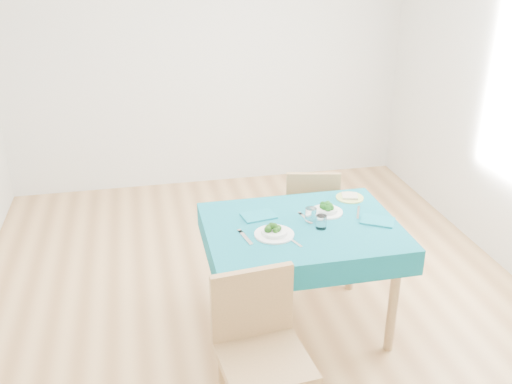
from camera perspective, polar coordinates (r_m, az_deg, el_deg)
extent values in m
cube|color=#A47544|center=(4.18, 0.00, -10.82)|extent=(4.00, 4.50, 0.02)
cube|color=silver|center=(5.73, -4.91, 13.70)|extent=(4.00, 0.02, 2.70)
cube|color=silver|center=(1.67, 17.20, -15.47)|extent=(4.00, 0.02, 2.70)
cube|color=#095968|center=(3.73, 4.44, -8.50)|extent=(1.19, 0.90, 0.76)
cube|color=olive|center=(2.92, 0.88, -14.76)|extent=(0.49, 0.53, 1.10)
cube|color=olive|center=(4.38, 5.41, -1.68)|extent=(0.47, 0.50, 0.97)
cube|color=silver|center=(3.38, -1.05, -4.57)|extent=(0.06, 0.19, 0.00)
cube|color=silver|center=(3.37, 3.46, -4.71)|extent=(0.09, 0.22, 0.00)
cube|color=silver|center=(3.62, 4.98, -2.62)|extent=(0.05, 0.16, 0.00)
cube|color=silver|center=(3.74, 10.18, -2.01)|extent=(0.09, 0.18, 0.00)
cube|color=#0D6373|center=(3.62, 0.26, -2.40)|extent=(0.23, 0.18, 0.01)
cube|color=#0D6373|center=(3.64, 12.06, -2.83)|extent=(0.25, 0.23, 0.01)
cylinder|color=white|center=(3.56, 5.49, -2.30)|extent=(0.07, 0.07, 0.09)
cylinder|color=white|center=(3.49, 6.54, -3.00)|extent=(0.07, 0.07, 0.08)
cylinder|color=#C4D266|center=(3.93, 9.35, -0.56)|extent=(0.19, 0.19, 0.01)
cube|color=beige|center=(3.92, 9.36, -0.39)|extent=(0.13, 0.13, 0.02)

